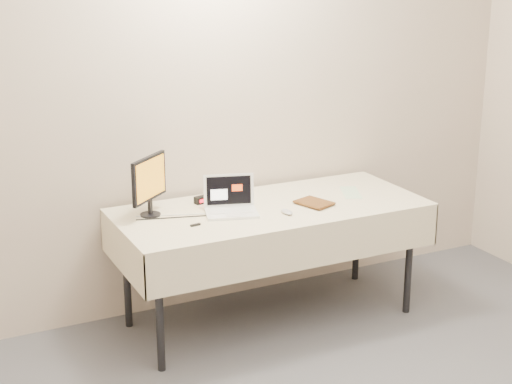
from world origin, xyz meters
name	(u,v)px	position (x,y,z in m)	size (l,w,h in m)	color
back_wall	(238,93)	(0.00, 2.50, 1.35)	(4.00, 0.10, 2.70)	beige
table	(271,216)	(0.00, 2.05, 0.68)	(1.86, 0.81, 0.74)	black
laptop	(230,203)	(-0.26, 2.06, 0.79)	(0.35, 0.31, 0.21)	white
monitor	(149,181)	(-0.70, 2.20, 0.94)	(0.27, 0.24, 0.35)	black
book	(306,191)	(0.17, 1.93, 0.84)	(0.16, 0.02, 0.21)	#95551B
alarm_clock	(203,199)	(-0.34, 2.29, 0.76)	(0.11, 0.07, 0.04)	black
clicker	(287,212)	(0.02, 1.88, 0.75)	(0.05, 0.10, 0.02)	#B8B8BB
paper_form	(351,192)	(0.58, 2.07, 0.74)	(0.10, 0.27, 0.00)	#C5E9B9
usb_dongle	(195,225)	(-0.54, 1.92, 0.74)	(0.06, 0.02, 0.01)	black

